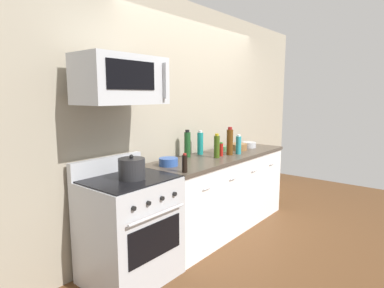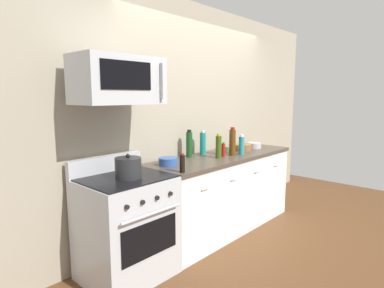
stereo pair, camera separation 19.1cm
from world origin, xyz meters
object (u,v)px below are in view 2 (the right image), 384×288
at_px(bowl_green_glaze, 227,149).
at_px(bowl_blue_mixing, 168,161).
at_px(bottle_sparkling_teal, 203,143).
at_px(bottle_hot_sauce_red, 223,150).
at_px(bottle_wine_amber, 232,142).
at_px(bowl_steel_prep, 254,145).
at_px(bottle_dish_soap, 241,145).
at_px(range_oven, 126,226).
at_px(bowl_wooden_salad, 242,147).
at_px(bottle_olive_oil, 219,147).
at_px(bottle_wine_green, 189,144).
at_px(stockpot, 128,168).
at_px(bottle_soy_sauce_dark, 182,163).
at_px(microwave, 119,80).

relative_size(bowl_green_glaze, bowl_blue_mixing, 0.67).
bearing_deg(bottle_sparkling_teal, bottle_hot_sauce_red, -76.54).
distance_m(bottle_wine_amber, bottle_sparkling_teal, 0.35).
bearing_deg(bowl_steel_prep, bottle_dish_soap, -164.50).
height_order(bottle_dish_soap, bowl_blue_mixing, bottle_dish_soap).
bearing_deg(bowl_blue_mixing, bottle_hot_sauce_red, -9.22).
distance_m(range_oven, bowl_wooden_salad, 1.92).
height_order(bottle_olive_oil, bottle_hot_sauce_red, bottle_olive_oil).
height_order(bottle_sparkling_teal, bowl_steel_prep, bottle_sparkling_teal).
bearing_deg(bowl_blue_mixing, bowl_steel_prep, -2.53).
height_order(bowl_blue_mixing, bowl_wooden_salad, bowl_wooden_salad).
distance_m(bottle_wine_green, stockpot, 1.10).
distance_m(bottle_olive_oil, stockpot, 1.24).
bearing_deg(bowl_blue_mixing, bottle_soy_sauce_dark, -110.05).
xyz_separation_m(bottle_wine_green, bowl_wooden_salad, (0.79, -0.20, -0.11)).
relative_size(bottle_olive_oil, bottle_dish_soap, 1.16).
distance_m(bottle_hot_sauce_red, bowl_steel_prep, 0.76).
distance_m(bowl_blue_mixing, bowl_steel_prep, 1.53).
bearing_deg(bowl_green_glaze, bottle_soy_sauce_dark, -162.82).
bearing_deg(bottle_soy_sauce_dark, stockpot, 157.85).
bearing_deg(bottle_soy_sauce_dark, bowl_steel_prep, 8.49).
height_order(range_oven, bottle_wine_amber, bottle_wine_amber).
height_order(bottle_sparkling_teal, bottle_dish_soap, bottle_sparkling_teal).
distance_m(bottle_wine_amber, stockpot, 1.48).
bearing_deg(bottle_hot_sauce_red, bottle_wine_green, 136.64).
bearing_deg(microwave, range_oven, -90.29).
relative_size(bottle_dish_soap, bowl_steel_prep, 1.29).
bearing_deg(bowl_blue_mixing, bottle_olive_oil, -12.26).
height_order(bottle_hot_sauce_red, bowl_blue_mixing, bottle_hot_sauce_red).
distance_m(bottle_hot_sauce_red, bowl_green_glaze, 0.38).
relative_size(bottle_hot_sauce_red, stockpot, 0.73).
relative_size(bottle_sparkling_teal, stockpot, 1.29).
bearing_deg(range_oven, bottle_wine_green, 11.59).
height_order(bottle_wine_green, bottle_sparkling_teal, bottle_wine_green).
distance_m(range_oven, bowl_steel_prep, 2.17).
xyz_separation_m(bottle_wine_amber, bottle_dish_soap, (0.12, -0.05, -0.05)).
bearing_deg(bottle_olive_oil, range_oven, 176.61).
bearing_deg(bowl_steel_prep, range_oven, -179.98).
xyz_separation_m(bottle_sparkling_teal, bottle_hot_sauce_red, (0.06, -0.26, -0.06)).
height_order(range_oven, microwave, microwave).
bearing_deg(bottle_sparkling_teal, stockpot, -168.63).
relative_size(bowl_blue_mixing, bowl_wooden_salad, 0.80).
xyz_separation_m(bottle_soy_sauce_dark, bowl_green_glaze, (1.21, 0.37, -0.05)).
relative_size(microwave, bowl_wooden_salad, 3.07).
bearing_deg(bottle_wine_green, bottle_olive_oil, -59.12).
distance_m(bottle_sparkling_teal, bottle_olive_oil, 0.28).
bearing_deg(range_oven, microwave, 89.71).
bearing_deg(bottle_hot_sauce_red, bottle_wine_amber, -16.38).
distance_m(microwave, bottle_wine_green, 1.27).
bearing_deg(range_oven, bottle_wine_amber, -3.60).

